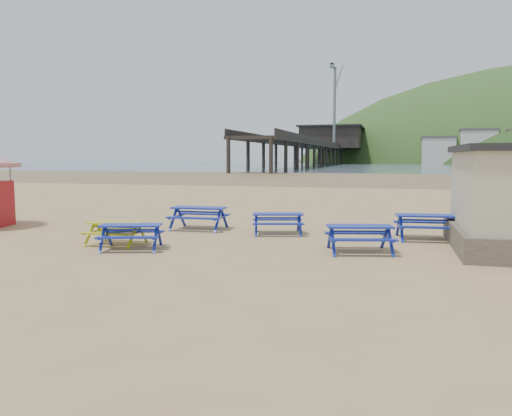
% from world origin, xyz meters
% --- Properties ---
extents(ground, '(400.00, 400.00, 0.00)m').
position_xyz_m(ground, '(0.00, 0.00, 0.00)').
color(ground, tan).
rests_on(ground, ground).
extents(wet_sand, '(400.00, 400.00, 0.00)m').
position_xyz_m(wet_sand, '(0.00, 55.00, 0.00)').
color(wet_sand, olive).
rests_on(wet_sand, ground).
extents(sea, '(400.00, 400.00, 0.00)m').
position_xyz_m(sea, '(0.00, 170.00, 0.01)').
color(sea, '#465865').
rests_on(sea, ground).
extents(picnic_table_blue_a, '(2.12, 1.73, 0.87)m').
position_xyz_m(picnic_table_blue_a, '(-2.22, 2.52, 0.44)').
color(picnic_table_blue_a, '#13039B').
rests_on(picnic_table_blue_a, ground).
extents(picnic_table_blue_b, '(2.13, 1.88, 0.76)m').
position_xyz_m(picnic_table_blue_b, '(1.00, 2.15, 0.38)').
color(picnic_table_blue_b, '#13039B').
rests_on(picnic_table_blue_b, ground).
extents(picnic_table_blue_c, '(2.19, 1.84, 0.85)m').
position_xyz_m(picnic_table_blue_c, '(6.15, 2.28, 0.43)').
color(picnic_table_blue_c, '#13039B').
rests_on(picnic_table_blue_c, ground).
extents(picnic_table_blue_d, '(2.16, 1.93, 0.76)m').
position_xyz_m(picnic_table_blue_d, '(-2.65, -1.92, 0.38)').
color(picnic_table_blue_d, '#13039B').
rests_on(picnic_table_blue_d, ground).
extents(picnic_table_blue_f, '(2.21, 1.94, 0.80)m').
position_xyz_m(picnic_table_blue_f, '(4.08, -0.62, 0.40)').
color(picnic_table_blue_f, '#13039B').
rests_on(picnic_table_blue_f, ground).
extents(picnic_table_yellow, '(1.76, 1.44, 0.72)m').
position_xyz_m(picnic_table_yellow, '(-3.53, -1.32, 0.36)').
color(picnic_table_yellow, '#BDC20D').
rests_on(picnic_table_yellow, ground).
extents(pier, '(24.00, 220.00, 39.29)m').
position_xyz_m(pier, '(-17.99, 178.23, 5.46)').
color(pier, black).
rests_on(pier, ground).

